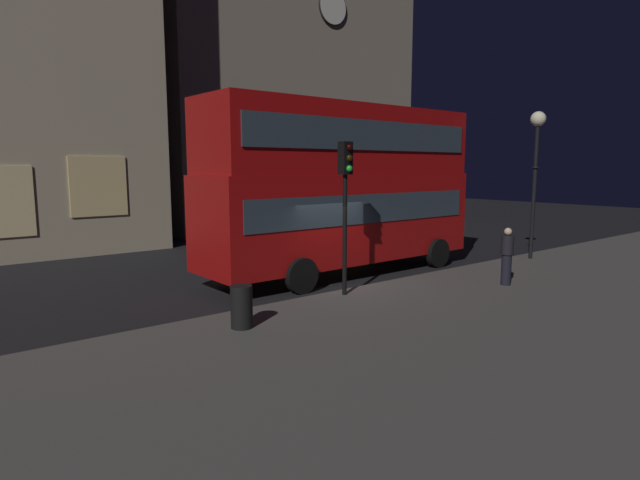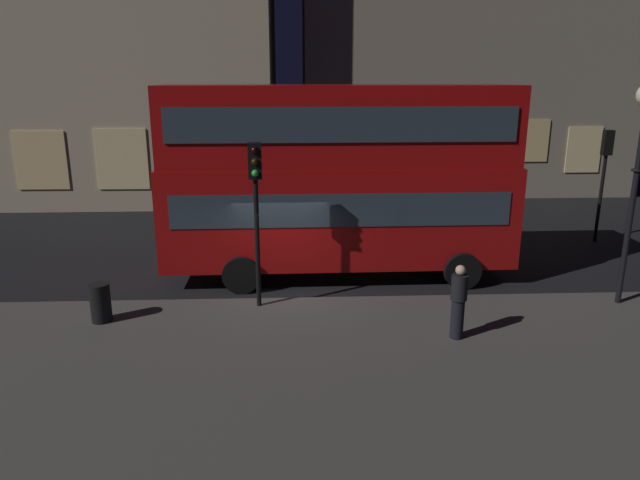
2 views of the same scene
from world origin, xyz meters
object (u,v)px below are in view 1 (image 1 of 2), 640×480
traffic_light_near_kerb (346,186)px  litter_bin (242,307)px  pedestrian (507,256)px  street_lamp (537,148)px  traffic_light_far_side (444,182)px  double_decker_bus (343,182)px

traffic_light_near_kerb → litter_bin: bearing=-171.2°
pedestrian → street_lamp: bearing=159.0°
pedestrian → litter_bin: size_ratio=1.82×
traffic_light_near_kerb → traffic_light_far_side: size_ratio=1.04×
traffic_light_far_side → street_lamp: size_ratio=0.72×
pedestrian → traffic_light_far_side: bearing=-175.0°
double_decker_bus → traffic_light_near_kerb: bearing=-130.6°
traffic_light_far_side → street_lamp: bearing=70.9°
double_decker_bus → litter_bin: size_ratio=10.87×
pedestrian → litter_bin: 8.22m
street_lamp → litter_bin: street_lamp is taller
traffic_light_far_side → street_lamp: (-2.52, -6.07, 1.42)m
street_lamp → pedestrian: 6.02m
street_lamp → pedestrian: size_ratio=3.22×
litter_bin → traffic_light_near_kerb: bearing=12.2°
street_lamp → traffic_light_far_side: bearing=67.5°
double_decker_bus → litter_bin: bearing=-150.5°
double_decker_bus → litter_bin: 7.17m
pedestrian → double_decker_bus: bearing=-106.5°
double_decker_bus → traffic_light_near_kerb: double_decker_bus is taller
double_decker_bus → pedestrian: 5.59m
traffic_light_near_kerb → traffic_light_far_side: bearing=23.3°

